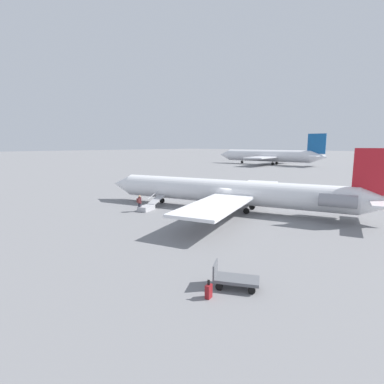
% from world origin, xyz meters
% --- Properties ---
extents(ground_plane, '(600.00, 600.00, 0.00)m').
position_xyz_m(ground_plane, '(0.00, 0.00, 0.00)').
color(ground_plane, slate).
extents(airplane_main, '(30.28, 23.62, 6.65)m').
position_xyz_m(airplane_main, '(-0.89, -0.30, 1.99)').
color(airplane_main, white).
rests_on(airplane_main, ground).
extents(airplane_far_center, '(38.61, 28.90, 10.14)m').
position_xyz_m(airplane_far_center, '(33.72, -66.46, 3.03)').
color(airplane_far_center, silver).
rests_on(airplane_far_center, ground).
extents(boarding_stairs, '(2.26, 4.13, 1.67)m').
position_xyz_m(boarding_stairs, '(5.90, 6.01, 0.37)').
color(boarding_stairs, '#B2B2B7').
rests_on(boarding_stairs, ground).
extents(passenger, '(0.43, 0.57, 1.74)m').
position_xyz_m(passenger, '(5.88, 7.16, 1.00)').
color(passenger, '#23232D').
rests_on(passenger, ground).
extents(luggage_cart, '(2.45, 2.06, 1.22)m').
position_xyz_m(luggage_cart, '(-11.29, 13.84, 0.46)').
color(luggage_cart, '#595B60').
rests_on(luggage_cart, ground).
extents(suitcase, '(0.30, 0.40, 0.88)m').
position_xyz_m(suitcase, '(-11.08, 15.47, 0.33)').
color(suitcase, maroon).
rests_on(suitcase, ground).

